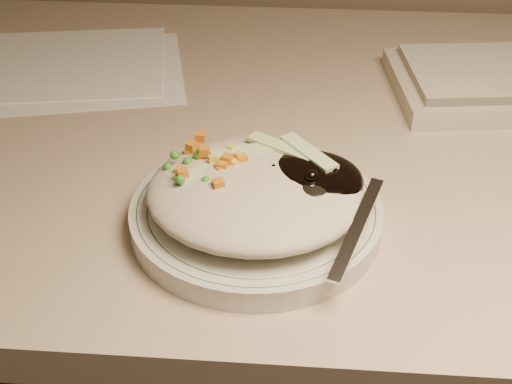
{
  "coord_description": "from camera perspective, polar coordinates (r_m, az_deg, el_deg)",
  "views": [
    {
      "loc": [
        -0.06,
        0.68,
        1.14
      ],
      "look_at": [
        -0.1,
        1.19,
        0.78
      ],
      "focal_mm": 50.0,
      "sensor_mm": 36.0,
      "label": 1
    }
  ],
  "objects": [
    {
      "name": "plate_rim",
      "position": [
        0.64,
        -0.0,
        -1.17
      ],
      "size": [
        0.22,
        0.22,
        0.0
      ],
      "color": "#144723",
      "rests_on": "plate"
    },
    {
      "name": "papers",
      "position": [
        0.96,
        -15.79,
        9.49
      ],
      "size": [
        0.36,
        0.29,
        0.0
      ],
      "color": "white",
      "rests_on": "desk"
    },
    {
      "name": "plate",
      "position": [
        0.65,
        0.0,
        -1.88
      ],
      "size": [
        0.23,
        0.23,
        0.02
      ],
      "primitive_type": "cylinder",
      "color": "beige",
      "rests_on": "desk"
    },
    {
      "name": "meal",
      "position": [
        0.63,
        0.39,
        0.36
      ],
      "size": [
        0.21,
        0.19,
        0.05
      ],
      "color": "#B6AC94",
      "rests_on": "plate"
    },
    {
      "name": "desk",
      "position": [
        0.92,
        6.85,
        -5.46
      ],
      "size": [
        1.4,
        0.7,
        0.74
      ],
      "color": "tan",
      "rests_on": "ground"
    }
  ]
}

